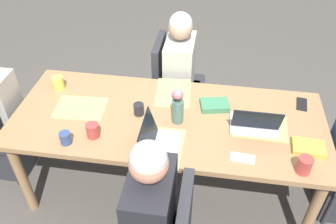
{
  "coord_description": "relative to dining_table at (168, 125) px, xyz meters",
  "views": [
    {
      "loc": [
        0.28,
        -1.82,
        2.34
      ],
      "look_at": [
        0.0,
        0.0,
        0.8
      ],
      "focal_mm": 37.29,
      "sensor_mm": 36.0,
      "label": 1
    }
  ],
  "objects": [
    {
      "name": "coffee_mug_centre_right",
      "position": [
        0.86,
        -0.36,
        0.13
      ],
      "size": [
        0.09,
        0.09,
        0.11
      ],
      "primitive_type": "cylinder",
      "color": "#AD3D38",
      "rests_on": "dining_table"
    },
    {
      "name": "ground_plane",
      "position": [
        0.0,
        0.0,
        -0.67
      ],
      "size": [
        10.0,
        10.0,
        0.0
      ],
      "primitive_type": "plane",
      "color": "#4C4742"
    },
    {
      "name": "placemat_near_left_near",
      "position": [
        0.01,
        -0.29,
        0.08
      ],
      "size": [
        0.26,
        0.36,
        0.0
      ],
      "primitive_type": "cube",
      "rotation": [
        0.0,
        0.0,
        1.56
      ],
      "color": "#9EBC66",
      "rests_on": "dining_table"
    },
    {
      "name": "coffee_mug_near_left",
      "position": [
        -0.89,
        0.22,
        0.13
      ],
      "size": [
        0.09,
        0.09,
        0.1
      ],
      "primitive_type": "cylinder",
      "color": "#DBC64C",
      "rests_on": "dining_table"
    },
    {
      "name": "laptop_head_right_right_near",
      "position": [
        0.59,
        -0.02,
        0.12
      ],
      "size": [
        0.32,
        0.22,
        0.2
      ],
      "color": "silver",
      "rests_on": "dining_table"
    },
    {
      "name": "book_blue_cover",
      "position": [
        0.32,
        0.16,
        0.1
      ],
      "size": [
        0.22,
        0.18,
        0.04
      ],
      "primitive_type": "cube",
      "rotation": [
        0.0,
        0.0,
        0.21
      ],
      "color": "#3D7F56",
      "rests_on": "dining_table"
    },
    {
      "name": "person_far_left_far",
      "position": [
        -0.01,
        0.74,
        -0.15
      ],
      "size": [
        0.36,
        0.4,
        1.19
      ],
      "color": "#2D2D33",
      "rests_on": "ground_plane"
    },
    {
      "name": "coffee_mug_centre_left",
      "position": [
        -0.21,
        0.01,
        0.12
      ],
      "size": [
        0.07,
        0.07,
        0.08
      ],
      "primitive_type": "cylinder",
      "color": "#232328",
      "rests_on": "dining_table"
    },
    {
      "name": "placemat_far_left_far",
      "position": [
        -0.01,
        0.29,
        0.08
      ],
      "size": [
        0.29,
        0.38,
        0.0
      ],
      "primitive_type": "cube",
      "rotation": [
        0.0,
        0.0,
        -1.5
      ],
      "color": "#9EBC66",
      "rests_on": "dining_table"
    },
    {
      "name": "dining_table",
      "position": [
        0.0,
        0.0,
        0.0
      ],
      "size": [
        2.19,
        0.9,
        0.75
      ],
      "color": "#9E754C",
      "rests_on": "ground_plane"
    },
    {
      "name": "placemat_head_left_left_mid",
      "position": [
        -0.64,
        0.01,
        0.08
      ],
      "size": [
        0.38,
        0.28,
        0.0
      ],
      "primitive_type": "cube",
      "rotation": [
        0.0,
        0.0,
        0.06
      ],
      "color": "#9EBC66",
      "rests_on": "dining_table"
    },
    {
      "name": "phone_silver",
      "position": [
        0.51,
        -0.31,
        0.08
      ],
      "size": [
        0.16,
        0.09,
        0.01
      ],
      "primitive_type": "cube",
      "rotation": [
        0.0,
        0.0,
        3.05
      ],
      "color": "silver",
      "rests_on": "dining_table"
    },
    {
      "name": "laptop_near_left_near",
      "position": [
        -0.02,
        -0.31,
        0.12
      ],
      "size": [
        0.22,
        0.32,
        0.21
      ],
      "color": "silver",
      "rests_on": "dining_table"
    },
    {
      "name": "book_red_cover",
      "position": [
        0.92,
        -0.17,
        0.09
      ],
      "size": [
        0.21,
        0.15,
        0.03
      ],
      "primitive_type": "cube",
      "rotation": [
        0.0,
        0.0,
        -0.06
      ],
      "color": "gold",
      "rests_on": "dining_table"
    },
    {
      "name": "placemat_head_right_right_near",
      "position": [
        0.63,
        0.0,
        0.08
      ],
      "size": [
        0.37,
        0.27,
        0.0
      ],
      "primitive_type": "cube",
      "rotation": [
        0.0,
        0.0,
        3.1
      ],
      "color": "#9EBC66",
      "rests_on": "dining_table"
    },
    {
      "name": "phone_black",
      "position": [
        0.95,
        0.29,
        0.08
      ],
      "size": [
        0.09,
        0.16,
        0.01
      ],
      "primitive_type": "cube",
      "rotation": [
        0.0,
        0.0,
        1.43
      ],
      "color": "black",
      "rests_on": "dining_table"
    },
    {
      "name": "coffee_mug_near_right",
      "position": [
        -0.46,
        -0.26,
        0.12
      ],
      "size": [
        0.08,
        0.08,
        0.1
      ],
      "primitive_type": "cylinder",
      "color": "#AD3D38",
      "rests_on": "dining_table"
    },
    {
      "name": "chair_far_left_far",
      "position": [
        -0.09,
        0.8,
        -0.17
      ],
      "size": [
        0.44,
        0.44,
        0.9
      ],
      "color": "#2D2D33",
      "rests_on": "ground_plane"
    },
    {
      "name": "coffee_mug_far_left",
      "position": [
        -0.61,
        -0.34,
        0.12
      ],
      "size": [
        0.07,
        0.07,
        0.08
      ],
      "primitive_type": "cylinder",
      "color": "#33477A",
      "rests_on": "dining_table"
    },
    {
      "name": "flower_vase",
      "position": [
        0.07,
        -0.03,
        0.22
      ],
      "size": [
        0.09,
        0.1,
        0.28
      ],
      "color": "#4C6B60",
      "rests_on": "dining_table"
    }
  ]
}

